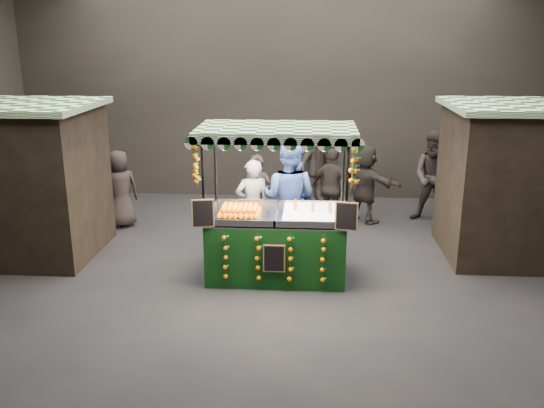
{
  "coord_description": "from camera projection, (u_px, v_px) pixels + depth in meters",
  "views": [
    {
      "loc": [
        0.68,
        -8.25,
        3.69
      ],
      "look_at": [
        0.05,
        0.8,
        1.03
      ],
      "focal_mm": 38.55,
      "sensor_mm": 36.0,
      "label": 1
    }
  ],
  "objects": [
    {
      "name": "neighbour_stall_left",
      "position": [
        10.0,
        180.0,
        9.86
      ],
      "size": [
        3.0,
        2.2,
        2.6
      ],
      "color": "black",
      "rests_on": "ground"
    },
    {
      "name": "shopper_5",
      "position": [
        365.0,
        184.0,
        11.66
      ],
      "size": [
        1.44,
        1.31,
        1.6
      ],
      "rotation": [
        0.0,
        0.0,
        2.45
      ],
      "color": "#2A2422",
      "rests_on": "ground"
    },
    {
      "name": "shopper_2",
      "position": [
        333.0,
        188.0,
        11.38
      ],
      "size": [
        0.98,
        0.8,
        1.57
      ],
      "rotation": [
        0.0,
        0.0,
        2.6
      ],
      "color": "#292421",
      "rests_on": "ground"
    },
    {
      "name": "shopper_1",
      "position": [
        435.0,
        177.0,
        11.62
      ],
      "size": [
        1.11,
        1.0,
        1.85
      ],
      "rotation": [
        0.0,
        0.0,
        -0.42
      ],
      "color": "#292321",
      "rests_on": "ground"
    },
    {
      "name": "vendor_grey",
      "position": [
        253.0,
        206.0,
        10.09
      ],
      "size": [
        0.68,
        0.54,
        1.63
      ],
      "rotation": [
        0.0,
        0.0,
        3.43
      ],
      "color": "gray",
      "rests_on": "ground"
    },
    {
      "name": "vendor_blue",
      "position": [
        289.0,
        199.0,
        9.84
      ],
      "size": [
        1.17,
        1.04,
        2.01
      ],
      "rotation": [
        0.0,
        0.0,
        2.81
      ],
      "color": "navy",
      "rests_on": "ground"
    },
    {
      "name": "market_hall",
      "position": [
        264.0,
        56.0,
        8.03
      ],
      "size": [
        12.1,
        10.1,
        5.05
      ],
      "color": "black",
      "rests_on": "ground"
    },
    {
      "name": "shopper_0",
      "position": [
        257.0,
        197.0,
        10.74
      ],
      "size": [
        0.65,
        0.5,
        1.57
      ],
      "rotation": [
        0.0,
        0.0,
        -0.24
      ],
      "color": "black",
      "rests_on": "ground"
    },
    {
      "name": "shopper_3",
      "position": [
        318.0,
        163.0,
        13.08
      ],
      "size": [
        1.3,
        1.26,
        1.78
      ],
      "rotation": [
        0.0,
        0.0,
        0.73
      ],
      "color": "black",
      "rests_on": "ground"
    },
    {
      "name": "neighbour_stall_right",
      "position": [
        534.0,
        181.0,
        9.76
      ],
      "size": [
        3.0,
        2.2,
        2.6
      ],
      "color": "black",
      "rests_on": "ground"
    },
    {
      "name": "juice_stall",
      "position": [
        277.0,
        232.0,
        9.01
      ],
      "size": [
        2.44,
        1.43,
        2.36
      ],
      "color": "black",
      "rests_on": "ground"
    },
    {
      "name": "ground",
      "position": [
        265.0,
        282.0,
        8.98
      ],
      "size": [
        12.0,
        12.0,
        0.0
      ],
      "primitive_type": "plane",
      "color": "black",
      "rests_on": "ground"
    },
    {
      "name": "shopper_4",
      "position": [
        120.0,
        189.0,
        11.39
      ],
      "size": [
        0.89,
        0.83,
        1.53
      ],
      "rotation": [
        0.0,
        0.0,
        3.78
      ],
      "color": "#2A2322",
      "rests_on": "ground"
    }
  ]
}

